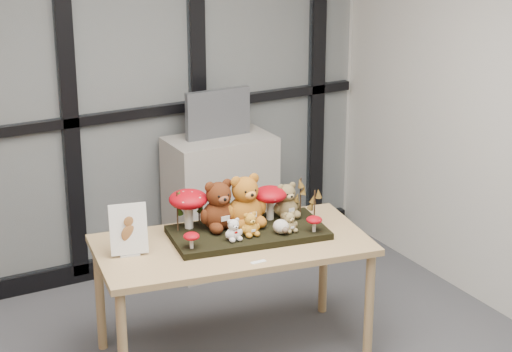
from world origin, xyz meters
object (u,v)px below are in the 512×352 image
diorama_tray (248,233)px  bear_beige_small (289,221)px  bear_tan_back (286,198)px  bear_brown_medium (219,202)px  bear_white_bow (233,228)px  display_table (232,254)px  cabinet (220,203)px  bear_pooh_yellow (245,198)px  mushroom_front_left (191,240)px  mushroom_back_right (270,201)px  bear_small_yellow (250,223)px  monitor (218,113)px  plush_cream_hedgehog (281,226)px  mushroom_front_right (314,223)px  mushroom_back_left (189,207)px  sign_holder (129,232)px

diorama_tray → bear_beige_small: size_ratio=6.68×
bear_tan_back → bear_brown_medium: bearing=-175.4°
bear_white_bow → bear_beige_small: size_ratio=1.06×
display_table → cabinet: bearing=75.9°
bear_pooh_yellow → mushroom_front_left: (-0.38, -0.14, -0.11)m
bear_brown_medium → mushroom_back_right: bearing=5.8°
display_table → bear_beige_small: bearing=-8.3°
display_table → bear_pooh_yellow: (0.13, 0.10, 0.26)m
bear_tan_back → cabinet: size_ratio=0.24×
bear_small_yellow → monitor: (0.37, 1.11, 0.27)m
plush_cream_hedgehog → bear_white_bow: bearing=-179.7°
display_table → bear_small_yellow: bearing=-14.0°
bear_small_yellow → mushroom_back_right: bearing=45.3°
display_table → diorama_tray: diorama_tray is taller
bear_white_bow → mushroom_front_right: 0.44m
bear_brown_medium → mushroom_back_right: bear_brown_medium is taller
diorama_tray → bear_white_bow: 0.18m
display_table → mushroom_back_left: mushroom_back_left is taller
mushroom_back_left → mushroom_front_left: size_ratio=2.51×
bear_white_bow → bear_tan_back: bearing=29.5°
cabinet → bear_beige_small: bearing=-98.0°
bear_small_yellow → sign_holder: size_ratio=0.52×
diorama_tray → plush_cream_hedgehog: bearing=-35.5°
bear_white_bow → bear_beige_small: bear_white_bow is taller
bear_tan_back → mushroom_front_right: bearing=-75.8°
bear_brown_medium → mushroom_back_left: 0.16m
bear_brown_medium → bear_small_yellow: size_ratio=2.10×
diorama_tray → plush_cream_hedgehog: (0.13, -0.13, 0.06)m
bear_white_bow → mushroom_front_left: size_ratio=1.40×
diorama_tray → monitor: 1.15m
plush_cream_hedgehog → bear_brown_medium: bearing=148.2°
mushroom_back_left → mushroom_front_right: 0.67m
bear_beige_small → plush_cream_hedgehog: 0.05m
sign_holder → monitor: bearing=58.2°
monitor → mushroom_front_left: bearing=-122.3°
diorama_tray → bear_beige_small: (0.18, -0.13, 0.08)m
sign_holder → plush_cream_hedgehog: bearing=-0.4°
bear_white_bow → plush_cream_hedgehog: bearing=0.3°
bear_brown_medium → bear_beige_small: size_ratio=2.42×
bear_pooh_yellow → plush_cream_hedgehog: bear_pooh_yellow is taller
bear_brown_medium → mushroom_front_left: (-0.24, -0.17, -0.10)m
display_table → bear_white_bow: bear_white_bow is taller
bear_small_yellow → mushroom_front_left: bear_small_yellow is taller
display_table → plush_cream_hedgehog: 0.30m
mushroom_back_left → cabinet: (0.60, 0.84, -0.37)m
bear_brown_medium → bear_white_bow: bear_brown_medium is taller
bear_beige_small → mushroom_front_left: 0.55m
display_table → bear_beige_small: 0.35m
mushroom_back_right → bear_pooh_yellow: bearing=-175.2°
mushroom_back_left → cabinet: 1.10m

